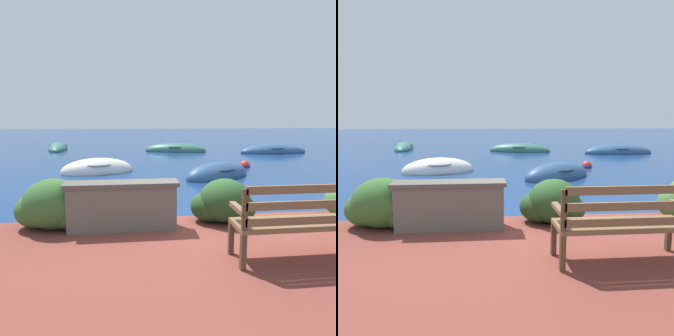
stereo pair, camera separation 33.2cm
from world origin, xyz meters
TOP-DOWN VIEW (x-y plane):
  - ground_plane at (0.00, 0.00)m, footprint 80.00×80.00m
  - park_bench at (0.65, -1.81)m, footprint 1.51×0.48m
  - stone_wall at (-1.38, -0.51)m, footprint 1.63×0.39m
  - hedge_clump_far_left at (-2.40, -0.34)m, footprint 1.10×0.79m
  - hedge_clump_left at (0.19, -0.35)m, footprint 1.01×0.73m
  - rowboat_nearest at (1.41, 4.34)m, footprint 2.51×1.96m
  - rowboat_mid at (-2.29, 5.69)m, footprint 2.55×1.65m
  - rowboat_far at (5.93, 10.31)m, footprint 3.37×1.12m
  - rowboat_outer at (1.18, 11.59)m, footprint 3.32×1.83m
  - rowboat_distant at (-5.11, 13.47)m, footprint 1.35×3.39m
  - mooring_buoy at (2.94, 6.16)m, footprint 0.41×0.41m

SIDE VIEW (x-z plane):
  - ground_plane at x=0.00m, z-range 0.00..0.00m
  - rowboat_distant at x=-5.11m, z-range -0.27..0.38m
  - mooring_buoy at x=2.94m, z-range -0.12..0.25m
  - rowboat_outer at x=1.18m, z-range -0.32..0.45m
  - rowboat_far at x=5.93m, z-range -0.33..0.46m
  - rowboat_nearest at x=1.41m, z-range -0.34..0.49m
  - rowboat_mid at x=-2.29m, z-range -0.35..0.49m
  - hedge_clump_left at x=0.19m, z-range 0.17..0.86m
  - hedge_clump_far_left at x=-2.40m, z-range 0.17..0.92m
  - stone_wall at x=-1.38m, z-range 0.22..0.94m
  - park_bench at x=0.65m, z-range 0.24..1.17m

